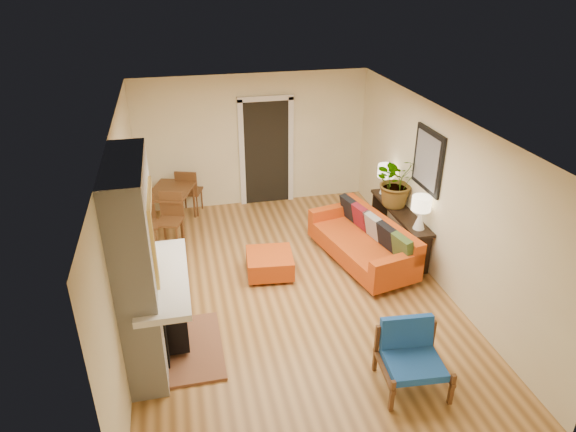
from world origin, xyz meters
name	(u,v)px	position (x,y,z in m)	size (l,w,h in m)	color
room_shell	(290,152)	(0.60, 2.63, 1.24)	(6.50, 6.50, 6.50)	#BF8949
fireplace	(142,272)	(-2.00, -1.00, 1.24)	(1.09, 1.68, 2.60)	white
sofa	(366,241)	(1.38, 0.56, 0.36)	(1.31, 2.21, 0.82)	silver
ottoman	(270,263)	(-0.23, 0.50, 0.21)	(0.78, 0.78, 0.36)	silver
blue_chair	(411,352)	(0.93, -2.11, 0.41)	(0.79, 0.78, 0.77)	brown
dining_table	(176,197)	(-1.58, 2.45, 0.61)	(1.11, 1.75, 0.92)	brown
console_table	(400,218)	(2.07, 0.82, 0.58)	(0.34, 1.85, 0.72)	black
lamp_near	(421,209)	(2.07, 0.16, 1.06)	(0.30, 0.30, 0.54)	white
lamp_far	(386,176)	(2.07, 1.53, 1.06)	(0.30, 0.30, 0.54)	white
houseplant	(397,181)	(2.06, 1.03, 1.17)	(0.80, 0.70, 0.89)	#1E5919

